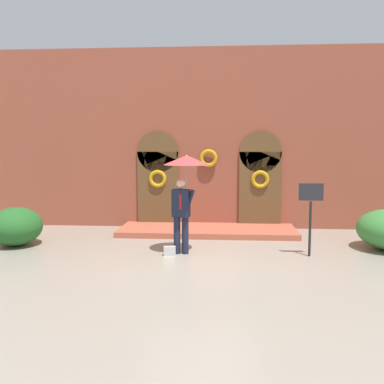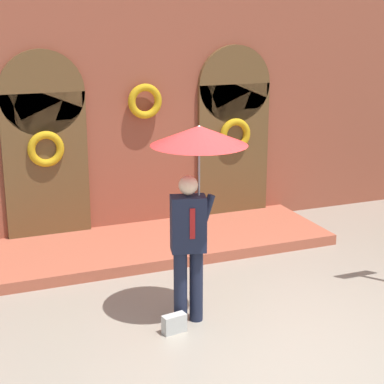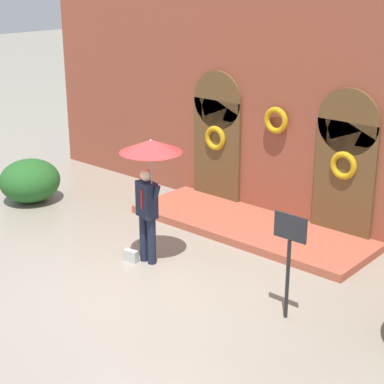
{
  "view_description": "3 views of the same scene",
  "coord_description": "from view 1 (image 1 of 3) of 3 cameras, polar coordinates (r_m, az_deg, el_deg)",
  "views": [
    {
      "loc": [
        0.47,
        -9.44,
        2.59
      ],
      "look_at": [
        -0.34,
        1.52,
        1.4
      ],
      "focal_mm": 40.0,
      "sensor_mm": 36.0,
      "label": 1
    },
    {
      "loc": [
        -3.08,
        -5.9,
        3.58
      ],
      "look_at": [
        -0.12,
        1.53,
        1.32
      ],
      "focal_mm": 60.0,
      "sensor_mm": 36.0,
      "label": 2
    },
    {
      "loc": [
        7.19,
        -7.03,
        5.17
      ],
      "look_at": [
        -0.29,
        1.54,
        1.18
      ],
      "focal_mm": 60.0,
      "sensor_mm": 36.0,
      "label": 3
    }
  ],
  "objects": [
    {
      "name": "ground_plane",
      "position": [
        9.8,
        1.37,
        -9.12
      ],
      "size": [
        80.0,
        80.0,
        0.0
      ],
      "primitive_type": "plane",
      "color": "gray"
    },
    {
      "name": "person_with_umbrella",
      "position": [
        10.09,
        -0.93,
        2.36
      ],
      "size": [
        1.1,
        1.1,
        2.36
      ],
      "color": "#191E33",
      "rests_on": "ground"
    },
    {
      "name": "handbag",
      "position": [
        10.22,
        -3.01,
        -7.85
      ],
      "size": [
        0.3,
        0.17,
        0.22
      ],
      "primitive_type": "cube",
      "rotation": [
        0.0,
        0.0,
        0.17
      ],
      "color": "#B7B7B2",
      "rests_on": "ground"
    },
    {
      "name": "building_facade",
      "position": [
        13.6,
        2.28,
        6.57
      ],
      "size": [
        14.0,
        2.3,
        5.6
      ],
      "color": "brown",
      "rests_on": "ground"
    },
    {
      "name": "sign_post",
      "position": [
        10.32,
        15.54,
        -1.97
      ],
      "size": [
        0.56,
        0.06,
        1.72
      ],
      "color": "black",
      "rests_on": "ground"
    },
    {
      "name": "shrub_left",
      "position": [
        12.04,
        -22.47,
        -4.27
      ],
      "size": [
        1.35,
        1.41,
        1.0
      ],
      "primitive_type": "ellipsoid",
      "color": "#235B23",
      "rests_on": "ground"
    }
  ]
}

